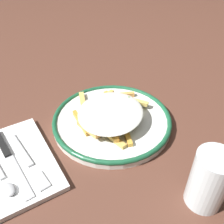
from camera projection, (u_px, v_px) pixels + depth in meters
ground_plane at (112, 123)px, 0.62m from camera, size 2.60×2.60×0.00m
plate at (112, 120)px, 0.62m from camera, size 0.29×0.29×0.02m
fries_heap at (110, 113)px, 0.60m from camera, size 0.23×0.25×0.04m
napkin at (12, 164)px, 0.52m from camera, size 0.16×0.23×0.01m
fork at (27, 160)px, 0.52m from camera, size 0.03×0.18×0.01m
knife at (8, 155)px, 0.52m from camera, size 0.03×0.21×0.01m
spoon at (3, 178)px, 0.48m from camera, size 0.03×0.15×0.01m
water_glass at (209, 180)px, 0.42m from camera, size 0.07×0.07×0.12m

